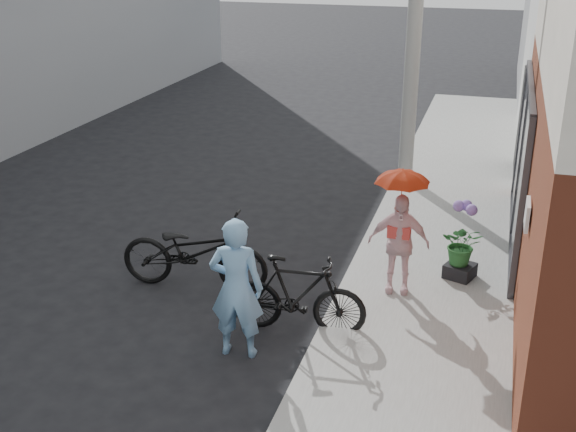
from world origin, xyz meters
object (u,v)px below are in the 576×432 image
at_px(utility_pole, 416,1).
at_px(bike_right, 297,295).
at_px(planter, 460,271).
at_px(officer, 236,288).
at_px(kimono_woman, 398,243).
at_px(bike_left, 194,252).

distance_m(utility_pole, bike_right, 6.70).
height_order(utility_pole, bike_right, utility_pole).
height_order(utility_pole, planter, utility_pole).
bearing_deg(bike_right, officer, 135.23).
bearing_deg(utility_pole, kimono_woman, -83.43).
height_order(bike_right, kimono_woman, kimono_woman).
xyz_separation_m(officer, bike_left, (-1.16, 1.41, -0.32)).
distance_m(officer, bike_left, 1.86).
relative_size(utility_pole, bike_left, 3.33).
xyz_separation_m(bike_left, kimono_woman, (2.75, 0.51, 0.26)).
height_order(kimono_woman, planter, kimono_woman).
bearing_deg(utility_pole, officer, -98.93).
bearing_deg(officer, planter, -139.87).
distance_m(bike_right, planter, 2.67).
bearing_deg(kimono_woman, bike_right, -135.60).
relative_size(kimono_woman, planter, 3.68).
bearing_deg(bike_left, planter, -76.84).
height_order(officer, bike_left, officer).
relative_size(utility_pole, planter, 18.51).
xyz_separation_m(utility_pole, planter, (1.35, -4.07, -3.28)).
distance_m(officer, bike_right, 0.93).
relative_size(bike_right, kimono_woman, 1.24).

